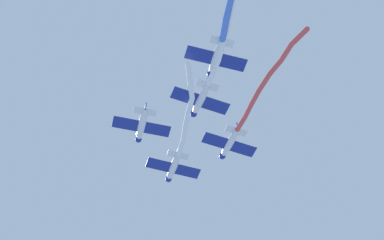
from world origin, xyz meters
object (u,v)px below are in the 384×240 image
at_px(airplane_right_wing, 229,144).
at_px(airplane_lead, 173,167).
at_px(airplane_slot, 200,100).
at_px(airplane_left_wing, 142,126).
at_px(airplane_trail, 216,58).

bearing_deg(airplane_right_wing, airplane_lead, 41.15).
bearing_deg(airplane_slot, airplane_left_wing, 41.15).
bearing_deg(airplane_lead, airplane_left_wing, 134.99).
relative_size(airplane_slot, airplane_trail, 1.02).
distance_m(airplane_lead, airplane_right_wing, 8.38).
distance_m(airplane_lead, airplane_slot, 11.85).
distance_m(airplane_left_wing, airplane_slot, 8.37).
bearing_deg(airplane_trail, airplane_right_wing, -24.44).
distance_m(airplane_lead, airplane_left_wing, 8.38).
distance_m(airplane_right_wing, airplane_slot, 8.39).
xyz_separation_m(airplane_left_wing, airplane_right_wing, (10.50, -5.44, 0.70)).
bearing_deg(airplane_slot, airplane_right_wing, -48.77).
distance_m(airplane_slot, airplane_trail, 5.95).
xyz_separation_m(airplane_lead, airplane_slot, (-5.45, -10.52, -0.20)).
bearing_deg(airplane_right_wing, airplane_slot, 131.19).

